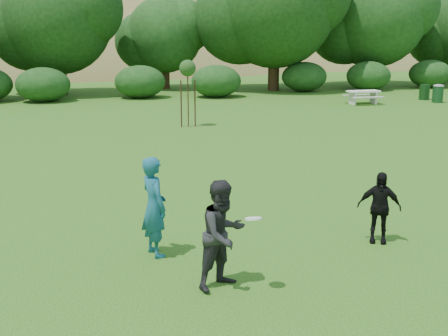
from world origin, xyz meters
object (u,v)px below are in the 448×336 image
object	(u,v)px
sapling	(188,70)
picnic_table	(363,95)
player_black	(379,207)
trash_can_near	(424,92)
trash_can_lidded	(438,93)
player_teal	(154,207)
player_grey	(223,234)

from	to	relation	value
sapling	picnic_table	bearing A→B (deg)	24.37
player_black	picnic_table	size ratio (longest dim) A/B	0.79
trash_can_near	sapling	bearing A→B (deg)	-159.06
trash_can_lidded	player_black	bearing A→B (deg)	-127.55
player_teal	player_grey	xyz separation A→B (m)	(0.89, -1.61, -0.04)
picnic_table	trash_can_lidded	xyz separation A→B (m)	(4.47, -0.44, 0.02)
sapling	player_teal	bearing A→B (deg)	-103.52
player_teal	trash_can_lidded	xyz separation A→B (m)	(18.71, 18.26, -0.40)
player_grey	trash_can_lidded	xyz separation A→B (m)	(17.82, 19.86, -0.36)
sapling	trash_can_lidded	bearing A→B (deg)	16.31
player_black	sapling	distance (m)	14.34
player_grey	player_black	distance (m)	3.63
player_teal	trash_can_near	world-z (taller)	player_teal
player_grey	player_black	world-z (taller)	player_grey
player_black	trash_can_lidded	bearing A→B (deg)	80.39
player_grey	sapling	distance (m)	15.62
player_grey	picnic_table	bearing A→B (deg)	28.47
trash_can_lidded	sapling	bearing A→B (deg)	-163.69
trash_can_lidded	picnic_table	bearing A→B (deg)	174.33
player_teal	sapling	world-z (taller)	sapling
sapling	picnic_table	distance (m)	12.15
player_grey	trash_can_near	bearing A→B (deg)	21.72
trash_can_near	trash_can_lidded	xyz separation A→B (m)	(-0.08, -1.42, 0.09)
player_teal	sapling	distance (m)	14.22
player_grey	sapling	world-z (taller)	sapling
player_teal	player_black	world-z (taller)	player_teal
player_teal	picnic_table	distance (m)	23.51
player_black	trash_can_near	bearing A→B (deg)	82.24
trash_can_lidded	player_teal	bearing A→B (deg)	-135.71
player_teal	trash_can_near	distance (m)	27.21
player_grey	trash_can_lidded	distance (m)	26.69
sapling	trash_can_lidded	size ratio (longest dim) A/B	2.71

